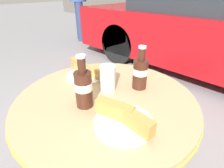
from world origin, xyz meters
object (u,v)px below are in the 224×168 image
cola_bottle_right (140,72)px  lunch_plate_near (87,72)px  cola_bottle_left (84,87)px  lunch_plate_far (124,119)px  drinking_glass (108,79)px  bistro_table (106,119)px

cola_bottle_right → lunch_plate_near: size_ratio=0.68×
cola_bottle_right → lunch_plate_near: (-0.28, -0.09, -0.06)m
cola_bottle_left → lunch_plate_far: (0.19, 0.02, -0.06)m
cola_bottle_left → drinking_glass: cola_bottle_left is taller
lunch_plate_near → lunch_plate_far: (0.40, -0.16, 0.00)m
lunch_plate_near → drinking_glass: bearing=-7.9°
bistro_table → lunch_plate_near: 0.28m
bistro_table → cola_bottle_right: cola_bottle_right is taller
bistro_table → drinking_glass: 0.19m
cola_bottle_left → cola_bottle_right: 0.29m
cola_bottle_left → drinking_glass: size_ratio=1.79×
bistro_table → cola_bottle_left: size_ratio=3.70×
cola_bottle_left → lunch_plate_near: bearing=139.0°
cola_bottle_left → lunch_plate_near: 0.28m
cola_bottle_left → lunch_plate_near: cola_bottle_left is taller
cola_bottle_left → drinking_glass: (-0.02, 0.15, -0.03)m
bistro_table → lunch_plate_far: 0.24m
lunch_plate_far → lunch_plate_near: bearing=158.2°
cola_bottle_right → drinking_glass: 0.16m
drinking_glass → lunch_plate_far: bearing=-32.3°
cola_bottle_left → cola_bottle_right: (0.07, 0.28, -0.00)m
bistro_table → cola_bottle_right: 0.28m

